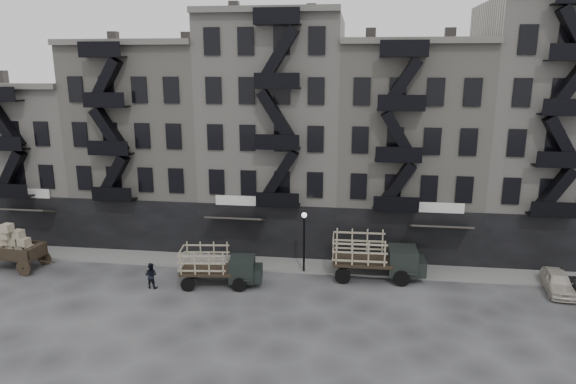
# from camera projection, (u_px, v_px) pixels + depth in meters

# --- Properties ---
(ground) EXTENTS (140.00, 140.00, 0.00)m
(ground) POSITION_uv_depth(u_px,v_px,m) (253.00, 287.00, 32.59)
(ground) COLOR #38383A
(ground) RESTS_ON ground
(sidewalk) EXTENTS (55.00, 2.50, 0.15)m
(sidewalk) POSITION_uv_depth(u_px,v_px,m) (263.00, 263.00, 36.17)
(sidewalk) COLOR slate
(sidewalk) RESTS_ON ground
(building_west) EXTENTS (10.00, 11.35, 13.20)m
(building_west) POSITION_uv_depth(u_px,v_px,m) (41.00, 158.00, 43.12)
(building_west) COLOR #A39F96
(building_west) RESTS_ON ground
(building_midwest) EXTENTS (10.00, 11.35, 16.20)m
(building_midwest) POSITION_uv_depth(u_px,v_px,m) (154.00, 143.00, 41.47)
(building_midwest) COLOR gray
(building_midwest) RESTS_ON ground
(building_center) EXTENTS (10.00, 11.35, 18.20)m
(building_center) POSITION_uv_depth(u_px,v_px,m) (276.00, 133.00, 39.94)
(building_center) COLOR #A39F96
(building_center) RESTS_ON ground
(building_mideast) EXTENTS (10.00, 11.35, 16.20)m
(building_mideast) POSITION_uv_depth(u_px,v_px,m) (406.00, 148.00, 38.90)
(building_mideast) COLOR gray
(building_mideast) RESTS_ON ground
(building_east) EXTENTS (10.00, 11.35, 19.20)m
(building_east) POSITION_uv_depth(u_px,v_px,m) (547.00, 131.00, 37.25)
(building_east) COLOR #A39F96
(building_east) RESTS_ON ground
(lamp_post) EXTENTS (0.36, 0.36, 4.28)m
(lamp_post) POSITION_uv_depth(u_px,v_px,m) (304.00, 234.00, 34.02)
(lamp_post) COLOR black
(lamp_post) RESTS_ON ground
(wagon) EXTENTS (4.07, 2.51, 3.26)m
(wagon) POSITION_uv_depth(u_px,v_px,m) (13.00, 243.00, 35.05)
(wagon) COLOR black
(wagon) RESTS_ON ground
(stake_truck_west) EXTENTS (5.29, 2.59, 2.57)m
(stake_truck_west) POSITION_uv_depth(u_px,v_px,m) (218.00, 263.00, 32.52)
(stake_truck_west) COLOR black
(stake_truck_west) RESTS_ON ground
(stake_truck_east) EXTENTS (6.03, 2.61, 2.99)m
(stake_truck_east) POSITION_uv_depth(u_px,v_px,m) (375.00, 254.00, 33.53)
(stake_truck_east) COLOR black
(stake_truck_east) RESTS_ON ground
(car_east) EXTENTS (1.98, 3.99, 1.31)m
(car_east) POSITION_uv_depth(u_px,v_px,m) (558.00, 282.00, 31.70)
(car_east) COLOR beige
(car_east) RESTS_ON ground
(pedestrian_mid) EXTENTS (0.85, 0.69, 1.65)m
(pedestrian_mid) POSITION_uv_depth(u_px,v_px,m) (151.00, 275.00, 32.27)
(pedestrian_mid) COLOR black
(pedestrian_mid) RESTS_ON ground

